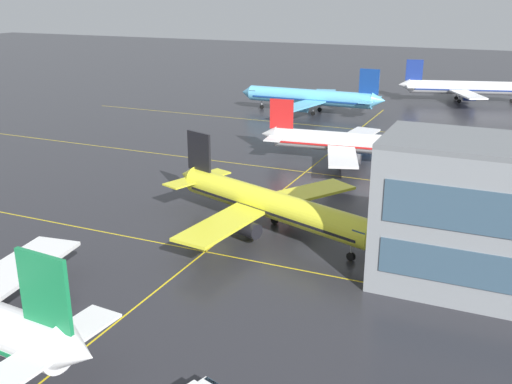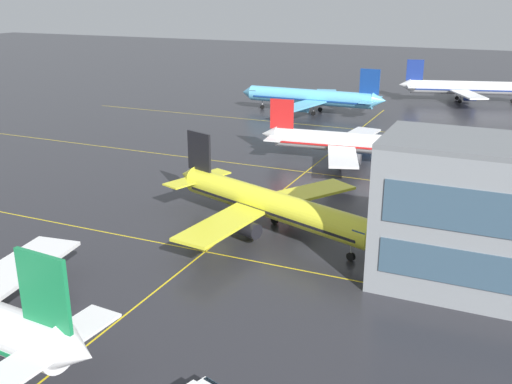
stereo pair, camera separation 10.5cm
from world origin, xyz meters
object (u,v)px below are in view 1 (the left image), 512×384
Objects in this scene: airliner_second_row at (270,204)px; airliner_far_left_stand at (311,97)px; airliner_third_row at (352,143)px; airliner_far_right_stand at (464,88)px.

airliner_second_row is 75.33m from airliner_far_left_stand.
airliner_third_row is (0.95, 34.32, -0.06)m from airliner_second_row.
airliner_third_row is 0.92× the size of airliner_far_left_stand.
airliner_third_row is 70.82m from airliner_far_right_stand.
airliner_far_left_stand reaches higher than airliner_second_row.
airliner_far_right_stand is at bearing 80.73° from airliner_third_row.
airliner_far_right_stand is (12.36, 104.22, 0.11)m from airliner_second_row.
airliner_second_row is at bearing -96.76° from airliner_far_right_stand.
airliner_third_row is at bearing -61.68° from airliner_far_left_stand.
airliner_far_right_stand reaches higher than airliner_third_row.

